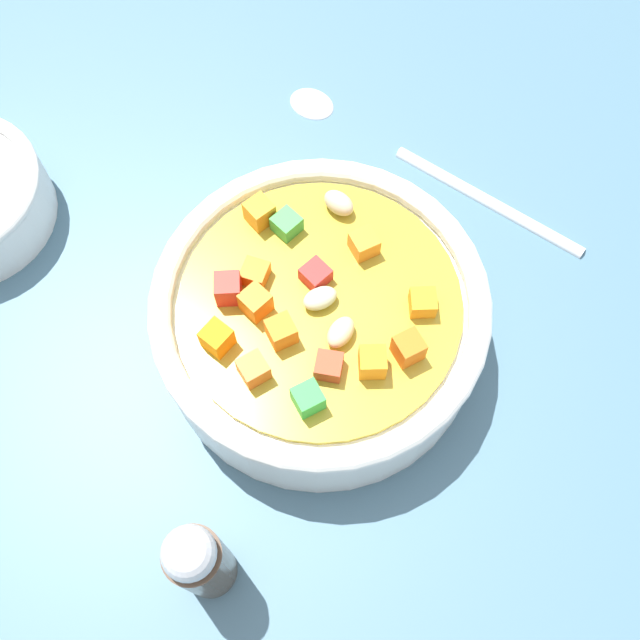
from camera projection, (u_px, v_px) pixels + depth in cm
name	position (u px, v px, depth cm)	size (l,w,h in cm)	color
ground_plane	(320.00, 346.00, 43.50)	(140.00, 140.00, 2.00)	#42667A
soup_bowl_main	(320.00, 318.00, 39.91)	(17.60, 17.60, 6.39)	white
spoon	(417.00, 158.00, 47.24)	(5.81, 21.28, 0.80)	silver
pepper_shaker	(198.00, 561.00, 33.71)	(2.63, 2.63, 8.25)	#4C3828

